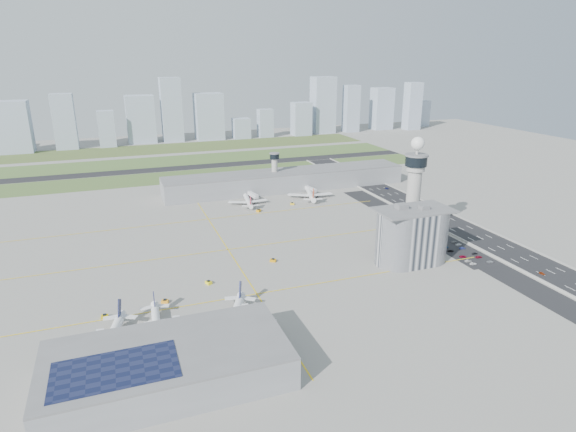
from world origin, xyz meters
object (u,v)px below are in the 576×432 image
object	(u,v)px
jet_bridge_near_2	(248,326)
car_lot_6	(490,262)
car_lot_4	(446,247)
car_lot_9	(462,248)
car_hw_4	(341,174)
airplane_far_a	(248,198)
tug_4	(259,210)
airplane_near_c	(234,314)
car_hw_1	(436,216)
secondary_tower	(275,168)
car_lot_2	(463,256)
car_hw_2	(387,188)
tug_0	(105,316)
car_lot_8	(475,253)
car_lot_5	(436,242)
car_lot_10	(459,245)
car_hw_0	(542,273)
jet_bridge_near_1	(175,340)
control_tower	(414,185)
airplane_near_a	(109,336)
car_lot_1	(468,261)
airplane_near_b	(156,321)
car_lot_11	(454,242)
car_lot_7	(479,257)
admin_building	(412,236)
jet_bridge_far_1	(306,189)
car_lot_0	(473,263)
tug_5	(292,204)
tug_2	(209,282)
jet_bridge_near_0	(94,355)
tug_1	(165,301)
car_lot_3	(451,251)
tug_3	(273,260)
jet_bridge_far_0	(249,194)
airplane_far_b	(310,190)

from	to	relation	value
jet_bridge_near_2	car_lot_6	bearing A→B (deg)	-71.51
jet_bridge_near_2	car_lot_4	world-z (taller)	jet_bridge_near_2
car_lot_9	car_hw_4	size ratio (longest dim) A/B	1.02
airplane_far_a	tug_4	distance (m)	22.49
airplane_near_c	car_hw_1	bearing A→B (deg)	142.21
secondary_tower	car_lot_2	distance (m)	186.72
car_hw_2	tug_0	bearing A→B (deg)	-150.11
car_lot_8	car_hw_2	size ratio (longest dim) A/B	0.89
tug_4	car_hw_4	bearing A→B (deg)	82.16
car_lot_5	car_lot_10	world-z (taller)	car_lot_5
car_lot_8	car_hw_0	distance (m)	37.35
jet_bridge_near_1	airplane_near_c	bearing A→B (deg)	-66.65
control_tower	airplane_near_a	xyz separation A→B (m)	(-179.35, -62.06, -29.22)
car_hw_2	airplane_near_a	bearing A→B (deg)	-145.53
car_lot_1	jet_bridge_near_2	bearing A→B (deg)	105.13
tug_0	car_hw_4	xyz separation A→B (m)	(218.30, 208.51, -0.25)
secondary_tower	airplane_near_b	size ratio (longest dim) A/B	0.87
car_lot_11	jet_bridge_near_1	bearing A→B (deg)	109.22
car_lot_7	car_hw_4	world-z (taller)	car_hw_4
airplane_far_a	car_lot_10	world-z (taller)	airplane_far_a
tug_4	car_lot_2	world-z (taller)	tug_4
car_lot_10	car_lot_7	bearing A→B (deg)	174.16
car_hw_4	admin_building	bearing A→B (deg)	-114.66
jet_bridge_far_1	car_hw_4	bearing A→B (deg)	120.26
car_lot_0	tug_5	bearing A→B (deg)	23.15
airplane_near_a	car_lot_10	distance (m)	205.39
airplane_far_a	jet_bridge_far_1	size ratio (longest dim) A/B	2.60
airplane_far_a	tug_2	size ratio (longest dim) A/B	11.02
jet_bridge_near_0	car_lot_8	bearing A→B (deg)	-70.50
car_hw_1	control_tower	bearing A→B (deg)	-148.06
car_lot_6	airplane_far_a	bearing A→B (deg)	37.49
airplane_near_a	car_lot_4	bearing A→B (deg)	116.97
tug_1	car_lot_7	xyz separation A→B (m)	(174.79, -8.00, -0.31)
control_tower	jet_bridge_near_1	world-z (taller)	control_tower
admin_building	car_lot_6	distance (m)	46.97
car_lot_1	car_lot_3	world-z (taller)	car_lot_1
tug_5	car_hw_1	size ratio (longest dim) A/B	0.96
car_lot_2	car_lot_8	xyz separation A→B (m)	(9.51, 1.38, 0.04)
car_lot_10	tug_3	bearing A→B (deg)	81.07
jet_bridge_near_0	car_lot_0	size ratio (longest dim) A/B	3.62
car_lot_1	car_hw_0	size ratio (longest dim) A/B	1.14
tug_1	car_lot_4	xyz separation A→B (m)	(166.38, 10.88, -0.30)
airplane_near_c	car_hw_0	distance (m)	165.75
car_lot_0	car_hw_2	size ratio (longest dim) A/B	0.98
airplane_near_b	car_lot_3	xyz separation A→B (m)	(171.75, 29.42, -4.59)
tug_1	secondary_tower	bearing A→B (deg)	166.40
secondary_tower	jet_bridge_near_1	size ratio (longest dim) A/B	2.28
tug_3	tug_2	bearing A→B (deg)	-33.70
jet_bridge_near_0	jet_bridge_far_0	xyz separation A→B (m)	(115.00, 193.00, 0.00)
airplane_far_b	car_hw_1	world-z (taller)	airplane_far_b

